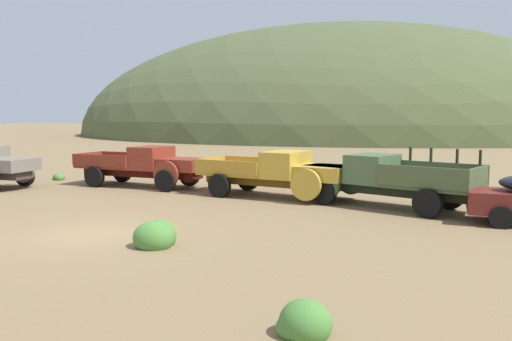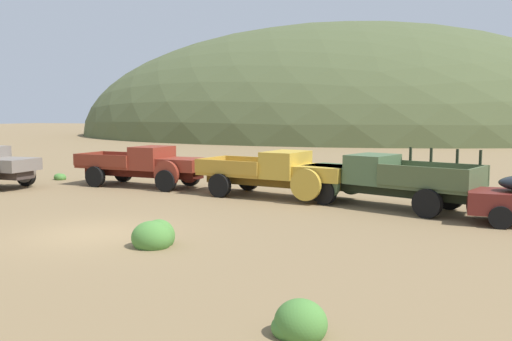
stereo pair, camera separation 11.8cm
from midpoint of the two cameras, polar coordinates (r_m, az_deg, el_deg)
The scene contains 8 objects.
ground_plane at distance 15.73m, azimuth -17.37°, elevation -6.54°, with size 300.00×300.00×0.00m, color olive.
hill_distant at distance 89.13m, azimuth 8.15°, elevation 3.82°, with size 86.48×68.69×35.04m, color #4C5633.
truck_rust_red at distance 24.99m, azimuth -11.43°, elevation 0.50°, with size 6.37×2.45×1.89m.
truck_faded_yellow at distance 21.34m, azimuth 2.82°, elevation -0.27°, with size 6.48×3.10×1.89m.
truck_weathered_green at distance 19.92m, azimuth 12.60°, elevation -0.84°, with size 6.74×3.79×2.16m.
bush_back_edge at distance 29.17m, azimuth -20.56°, elevation -0.73°, with size 0.76×0.64×0.41m.
bush_front_right at distance 13.89m, azimuth -10.94°, elevation -7.04°, with size 1.07×1.14×0.86m.
bush_near_barrel at distance 8.41m, azimuth 4.66°, elevation -16.14°, with size 0.86×0.74×0.73m.
Camera 1 is at (9.75, -11.86, 3.35)m, focal length 37.19 mm.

